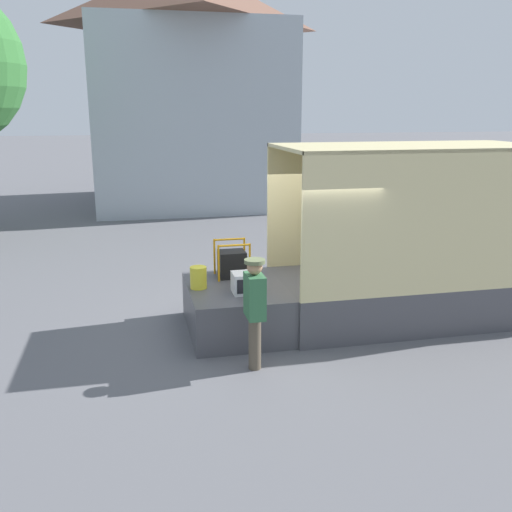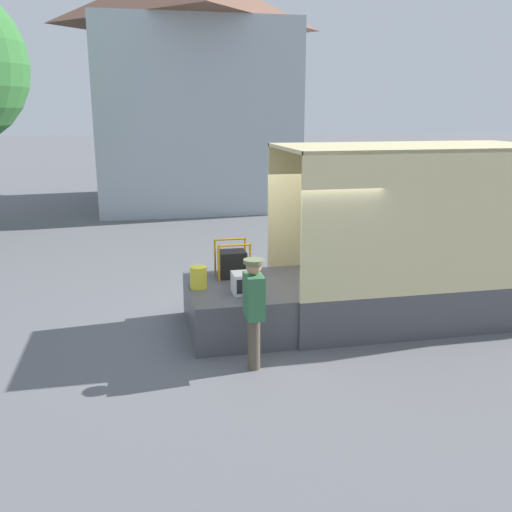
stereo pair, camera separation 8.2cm
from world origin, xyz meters
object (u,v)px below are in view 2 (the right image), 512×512
object	(u,v)px
microwave	(246,283)
orange_bucket	(198,277)
portable_generator	(233,263)
box_truck	(488,259)
worker_person	(254,303)

from	to	relation	value
microwave	orange_bucket	distance (m)	0.82
portable_generator	orange_bucket	world-z (taller)	portable_generator
box_truck	microwave	xyz separation A→B (m)	(-4.59, -0.39, -0.03)
portable_generator	orange_bucket	bearing A→B (deg)	-140.98
portable_generator	orange_bucket	xyz separation A→B (m)	(-0.67, -0.55, -0.06)
orange_bucket	worker_person	xyz separation A→B (m)	(0.60, -1.55, 0.03)
box_truck	orange_bucket	distance (m)	5.30
portable_generator	microwave	bearing A→B (deg)	-87.32
orange_bucket	worker_person	size ratio (longest dim) A/B	0.22
microwave	orange_bucket	xyz separation A→B (m)	(-0.72, 0.40, 0.02)
worker_person	orange_bucket	bearing A→B (deg)	111.28
box_truck	worker_person	distance (m)	4.94
box_truck	orange_bucket	xyz separation A→B (m)	(-5.30, 0.02, -0.02)
box_truck	portable_generator	distance (m)	4.67
box_truck	worker_person	size ratio (longest dim) A/B	4.01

